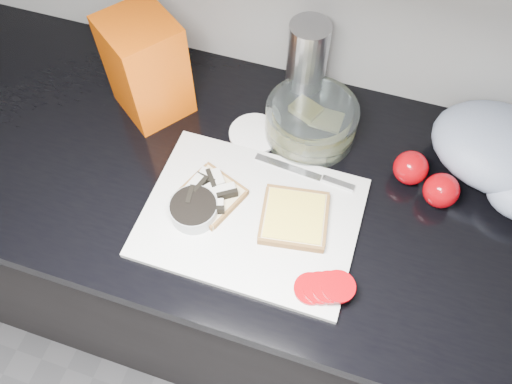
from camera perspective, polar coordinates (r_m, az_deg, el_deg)
base_cabinet at (r=1.41m, az=5.21°, el=-10.15°), size 3.50×0.60×0.86m
countertop at (r=1.01m, az=7.19°, el=-0.56°), size 3.50×0.64×0.04m
cutting_board at (r=0.95m, az=-0.56°, el=-2.88°), size 0.40×0.30×0.01m
bread_left at (r=0.96m, az=-5.27°, el=-0.22°), size 0.14×0.14×0.03m
bread_right at (r=0.93m, az=4.40°, el=-2.95°), size 0.14×0.14×0.02m
tomato_slices at (r=0.88m, az=7.83°, el=-10.77°), size 0.11×0.08×0.02m
knife at (r=0.99m, az=6.93°, el=1.78°), size 0.21×0.03×0.01m
seed_tub at (r=0.94m, az=-7.09°, el=-2.11°), size 0.09×0.09×0.05m
tub_lid at (r=1.06m, az=-0.18°, el=6.71°), size 0.13×0.13×0.01m
glass_bowl at (r=1.04m, az=6.30°, el=8.02°), size 0.19×0.19×0.08m
bread_bag at (r=1.06m, az=-12.41°, el=13.76°), size 0.19×0.19×0.22m
steel_canister at (r=1.07m, az=5.78°, el=14.29°), size 0.08×0.08×0.20m
grocery_bag at (r=1.07m, az=26.44°, el=3.84°), size 0.30×0.28×0.12m
whole_tomatoes at (r=1.01m, az=18.82°, el=1.41°), size 0.13×0.10×0.07m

